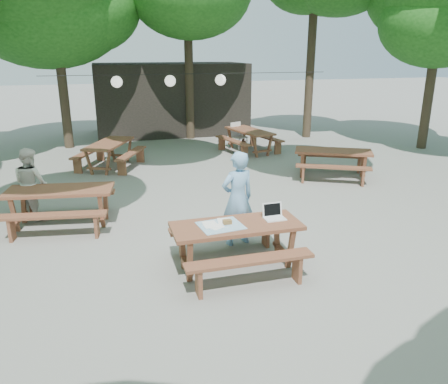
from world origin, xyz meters
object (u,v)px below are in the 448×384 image
main_picnic_table (236,245)px  picnic_table_nw (62,207)px  plastic_chair (239,141)px  woman (238,199)px  second_person (31,183)px

main_picnic_table → picnic_table_nw: (-2.76, 2.64, 0.00)m
main_picnic_table → picnic_table_nw: bearing=136.3°
main_picnic_table → plastic_chair: plastic_chair is taller
main_picnic_table → plastic_chair: (2.74, 8.45, -0.13)m
picnic_table_nw → woman: 3.55m
woman → second_person: 4.34m
picnic_table_nw → second_person: second_person is taller
main_picnic_table → picnic_table_nw: size_ratio=0.94×
second_person → plastic_chair: (6.09, 5.20, -0.47)m
picnic_table_nw → plastic_chair: bearing=55.3°
main_picnic_table → plastic_chair: size_ratio=2.22×
picnic_table_nw → woman: bearing=-21.1°
main_picnic_table → woman: woman is taller
picnic_table_nw → plastic_chair: plastic_chair is taller
second_person → plastic_chair: size_ratio=1.63×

